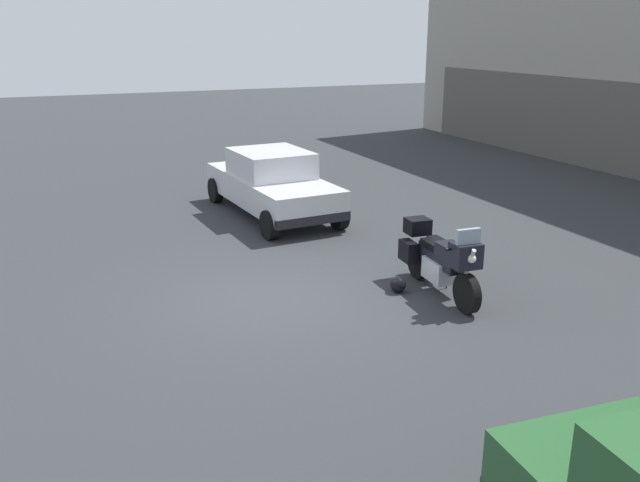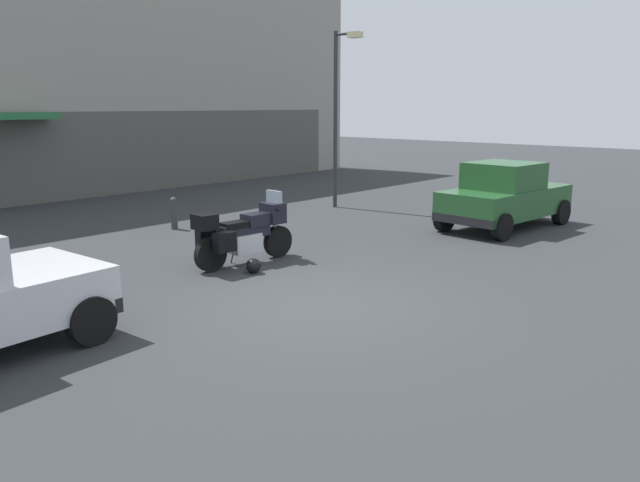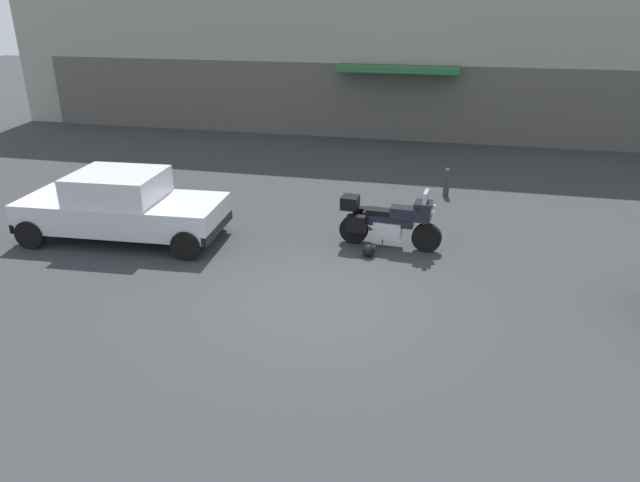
{
  "view_description": "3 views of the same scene",
  "coord_description": "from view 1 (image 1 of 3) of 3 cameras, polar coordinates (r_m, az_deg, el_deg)",
  "views": [
    {
      "loc": [
        9.63,
        -3.23,
        4.26
      ],
      "look_at": [
        0.11,
        0.93,
        0.93
      ],
      "focal_mm": 36.93,
      "sensor_mm": 36.0,
      "label": 1
    },
    {
      "loc": [
        -6.74,
        -6.0,
        3.01
      ],
      "look_at": [
        0.79,
        0.71,
        0.79
      ],
      "focal_mm": 34.68,
      "sensor_mm": 36.0,
      "label": 2
    },
    {
      "loc": [
        2.16,
        -9.03,
        5.12
      ],
      "look_at": [
        -0.08,
        0.52,
        0.97
      ],
      "focal_mm": 32.51,
      "sensor_mm": 36.0,
      "label": 3
    }
  ],
  "objects": [
    {
      "name": "car_sedan_far",
      "position": [
        15.86,
        -4.18,
        5.04
      ],
      "size": [
        4.66,
        2.16,
        1.56
      ],
      "rotation": [
        0.0,
        0.0,
        3.2
      ],
      "color": "silver",
      "rests_on": "ground"
    },
    {
      "name": "motorcycle",
      "position": [
        11.2,
        10.44,
        -1.51
      ],
      "size": [
        2.26,
        0.8,
        1.36
      ],
      "rotation": [
        0.0,
        0.0,
        -0.07
      ],
      "color": "black",
      "rests_on": "ground"
    },
    {
      "name": "helmet",
      "position": [
        11.31,
        6.77,
        -3.74
      ],
      "size": [
        0.28,
        0.28,
        0.28
      ],
      "primitive_type": "sphere",
      "color": "black",
      "rests_on": "ground"
    },
    {
      "name": "ground_plane",
      "position": [
        11.02,
        -4.7,
        -5.06
      ],
      "size": [
        80.0,
        80.0,
        0.0
      ],
      "primitive_type": "plane",
      "color": "#2D3033"
    }
  ]
}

